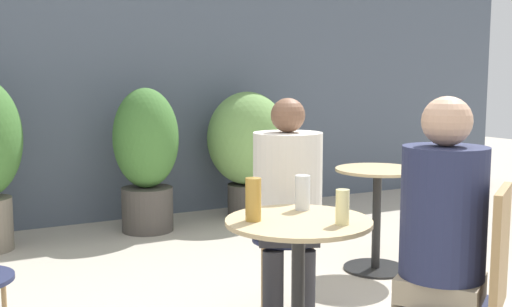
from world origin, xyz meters
name	(u,v)px	position (x,y,z in m)	size (l,w,h in m)	color
storefront_wall	(112,62)	(0.00, 3.49, 1.50)	(10.00, 0.06, 3.00)	#4C5666
cafe_table_near	(298,269)	(-0.09, 0.06, 0.50)	(0.65, 0.65, 0.72)	black
cafe_table_far	(377,204)	(1.21, 1.10, 0.47)	(0.59, 0.59, 0.72)	black
bistro_chair_0	(476,283)	(0.33, -0.57, 0.56)	(0.43, 0.44, 0.94)	#232847
bistro_chair_1	(285,217)	(0.25, 0.73, 0.56)	(0.42, 0.44, 0.94)	#232847
seated_person_0	(439,228)	(0.25, -0.45, 0.76)	(0.41, 0.42, 1.28)	gray
seated_person_1	(288,192)	(0.18, 0.60, 0.73)	(0.45, 0.46, 1.24)	#2D2D33
beer_glass_0	(342,207)	(0.03, -0.11, 0.80)	(0.06, 0.06, 0.15)	beige
beer_glass_1	(303,193)	(0.03, 0.22, 0.81)	(0.07, 0.07, 0.16)	silver
beer_glass_2	(253,199)	(-0.28, 0.13, 0.82)	(0.07, 0.07, 0.19)	#B28433
potted_plant_1	(146,154)	(0.13, 2.93, 0.69)	(0.57, 0.57, 1.27)	#47423D
potted_plant_2	(247,143)	(1.18, 3.02, 0.72)	(0.79, 0.79, 1.23)	#47423D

